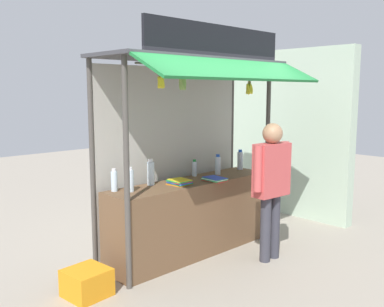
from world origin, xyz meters
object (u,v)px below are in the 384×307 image
(magazine_stack_center, at_px, (179,182))
(banana_bunch_inner_right, at_px, (183,83))
(water_bottle_far_left, at_px, (114,181))
(banana_bunch_leftmost, at_px, (161,82))
(water_bottle_front_left, at_px, (218,165))
(water_bottle_back_right, at_px, (240,160))
(water_bottle_left, at_px, (151,173))
(banana_bunch_inner_left, at_px, (249,89))
(plastic_crate, at_px, (87,283))
(water_bottle_rear_center, at_px, (130,180))
(water_bottle_back_left, at_px, (194,168))
(vendor_person, at_px, (271,179))
(magazine_stack_right, at_px, (215,179))

(magazine_stack_center, height_order, banana_bunch_inner_right, banana_bunch_inner_right)
(water_bottle_far_left, xyz_separation_m, banana_bunch_leftmost, (0.22, -0.58, 1.09))
(water_bottle_front_left, height_order, water_bottle_back_right, water_bottle_back_right)
(water_bottle_left, height_order, banana_bunch_leftmost, banana_bunch_leftmost)
(water_bottle_far_left, relative_size, banana_bunch_inner_left, 0.85)
(water_bottle_back_right, bearing_deg, plastic_crate, -175.04)
(banana_bunch_leftmost, distance_m, banana_bunch_inner_right, 0.30)
(water_bottle_rear_center, bearing_deg, banana_bunch_inner_right, -47.59)
(water_bottle_back_left, bearing_deg, magazine_stack_center, -152.73)
(water_bottle_front_left, distance_m, water_bottle_far_left, 1.58)
(banana_bunch_inner_left, distance_m, plastic_crate, 2.98)
(water_bottle_left, relative_size, water_bottle_front_left, 1.15)
(water_bottle_left, distance_m, water_bottle_far_left, 0.51)
(water_bottle_left, height_order, water_bottle_rear_center, water_bottle_left)
(magazine_stack_center, distance_m, plastic_crate, 1.57)
(magazine_stack_center, xyz_separation_m, plastic_crate, (-1.33, -0.07, -0.83))
(water_bottle_back_right, height_order, banana_bunch_inner_left, banana_bunch_inner_left)
(water_bottle_back_left, xyz_separation_m, vendor_person, (0.29, -1.03, -0.03))
(plastic_crate, bearing_deg, water_bottle_far_left, 29.57)
(magazine_stack_center, relative_size, plastic_crate, 0.68)
(water_bottle_far_left, bearing_deg, banana_bunch_leftmost, -69.48)
(banana_bunch_inner_right, bearing_deg, water_bottle_far_left, 131.87)
(banana_bunch_leftmost, relative_size, plastic_crate, 0.59)
(banana_bunch_inner_right, bearing_deg, water_bottle_front_left, 23.10)
(water_bottle_back_right, height_order, water_bottle_far_left, water_bottle_back_right)
(water_bottle_far_left, height_order, water_bottle_rear_center, water_bottle_rear_center)
(water_bottle_back_left, bearing_deg, water_bottle_back_right, -6.98)
(banana_bunch_inner_left, height_order, vendor_person, banana_bunch_inner_left)
(water_bottle_front_left, distance_m, banana_bunch_inner_left, 1.12)
(water_bottle_left, height_order, magazine_stack_center, water_bottle_left)
(water_bottle_rear_center, bearing_deg, water_bottle_back_right, 1.46)
(water_bottle_back_left, xyz_separation_m, magazine_stack_right, (-0.04, -0.41, -0.08))
(banana_bunch_inner_right, bearing_deg, water_bottle_left, 91.75)
(water_bottle_back_left, distance_m, banana_bunch_inner_left, 1.27)
(magazine_stack_right, bearing_deg, water_bottle_back_right, 19.69)
(water_bottle_left, distance_m, water_bottle_back_left, 0.77)
(water_bottle_back_left, bearing_deg, plastic_crate, -169.78)
(water_bottle_back_right, distance_m, water_bottle_rear_center, 1.97)
(water_bottle_left, relative_size, banana_bunch_inner_right, 1.25)
(water_bottle_left, relative_size, water_bottle_back_left, 1.44)
(water_bottle_rear_center, relative_size, banana_bunch_leftmost, 1.18)
(water_bottle_front_left, bearing_deg, vendor_person, -90.94)
(magazine_stack_right, bearing_deg, water_bottle_front_left, 37.81)
(magazine_stack_center, xyz_separation_m, banana_bunch_inner_left, (0.90, -0.33, 1.12))
(banana_bunch_leftmost, xyz_separation_m, vendor_person, (1.35, -0.45, -1.14))
(water_bottle_rear_center, distance_m, plastic_crate, 1.18)
(water_bottle_back_right, xyz_separation_m, plastic_crate, (-2.66, -0.23, -0.94))
(water_bottle_left, xyz_separation_m, water_bottle_rear_center, (-0.38, -0.12, -0.02))
(water_bottle_back_left, relative_size, banana_bunch_inner_right, 0.87)
(water_bottle_back_right, bearing_deg, water_bottle_rear_center, -178.54)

